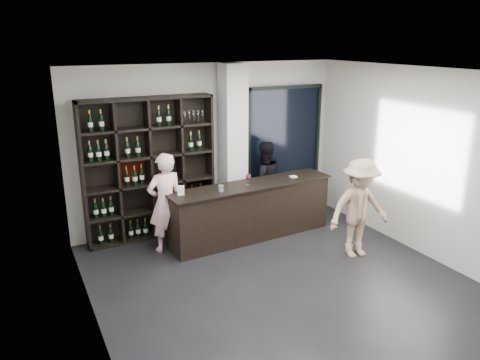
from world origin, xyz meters
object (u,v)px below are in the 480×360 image
tasting_counter (252,211)px  wine_shelf (150,169)px  taster_pink (165,203)px  customer (359,208)px  taster_black (264,181)px

tasting_counter → wine_shelf: bearing=147.7°
wine_shelf → taster_pink: bearing=-85.5°
taster_pink → customer: (2.61, -1.53, -0.02)m
taster_black → customer: (0.56, -2.00, 0.03)m
tasting_counter → taster_black: size_ratio=1.96×
wine_shelf → customer: (2.66, -2.17, -0.41)m
taster_pink → tasting_counter: bearing=165.9°
taster_black → customer: bearing=112.2°
wine_shelf → customer: 3.46m
customer → taster_pink: bearing=155.5°
wine_shelf → customer: bearing=-39.1°
wine_shelf → taster_pink: size_ratio=1.49×
wine_shelf → tasting_counter: 1.85m
tasting_counter → taster_pink: size_ratio=1.82×
wine_shelf → tasting_counter: wine_shelf is taller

